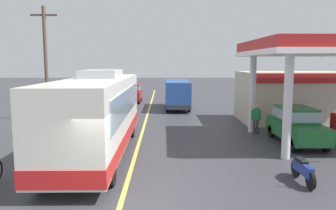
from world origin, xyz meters
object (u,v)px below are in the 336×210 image
Objects in this scene: motorcycle_parked_forecourt at (303,170)px; pedestrian_near_pump at (256,117)px; minibus_opposing_lane at (177,92)px; coach_bus_main at (98,115)px; car_at_pump at (296,123)px; car_trailing_behind_bus at (133,92)px.

motorcycle_parked_forecourt is 1.08× the size of pedestrian_near_pump.
minibus_opposing_lane is 11.01m from pedestrian_near_pump.
minibus_opposing_lane is (4.06, 14.24, -0.25)m from coach_bus_main.
motorcycle_parked_forecourt is at bearing -109.60° from car_at_pump.
coach_bus_main is 9.07m from pedestrian_near_pump.
car_at_pump is 2.53× the size of pedestrian_near_pump.
coach_bus_main reaches higher than car_at_pump.
car_at_pump is 2.33× the size of motorcycle_parked_forecourt.
car_trailing_behind_bus is at bearing 90.85° from coach_bus_main.
car_trailing_behind_bus is (-4.35, 5.10, -0.46)m from minibus_opposing_lane.
coach_bus_main is at bearing -89.15° from car_trailing_behind_bus.
coach_bus_main is at bearing -153.67° from pedestrian_near_pump.
car_at_pump reaches higher than pedestrian_near_pump.
pedestrian_near_pump is at bearing -68.49° from minibus_opposing_lane.
minibus_opposing_lane is at bearing 111.51° from pedestrian_near_pump.
car_trailing_behind_bus is (-7.81, 23.04, 0.57)m from motorcycle_parked_forecourt.
car_trailing_behind_bus is (-0.29, 19.34, -0.71)m from coach_bus_main.
minibus_opposing_lane is 18.30m from motorcycle_parked_forecourt.
motorcycle_parked_forecourt is (7.53, -3.70, -1.28)m from coach_bus_main.
pedestrian_near_pump is 17.48m from car_trailing_behind_bus.
car_at_pump is (9.45, 1.72, -0.71)m from coach_bus_main.
car_at_pump is 5.77m from motorcycle_parked_forecourt.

